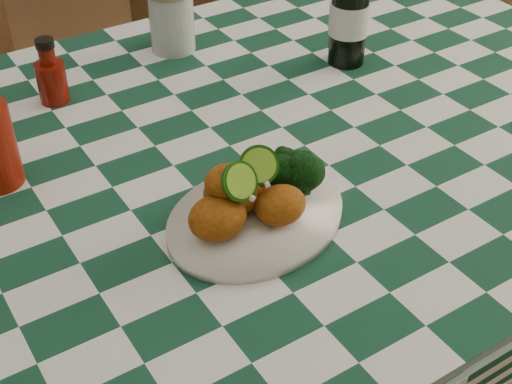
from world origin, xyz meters
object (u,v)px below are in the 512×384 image
ketchup_bottle (50,71)px  wooden_chair_left (0,154)px  beer_bottle (351,0)px  dining_table (234,312)px  plate (256,218)px  mason_jar (172,19)px  fried_chicken_pile (249,188)px  wooden_chair_right (219,79)px

ketchup_bottle → wooden_chair_left: bearing=97.2°
ketchup_bottle → beer_bottle: bearing=-17.0°
dining_table → plate: (-0.07, -0.19, 0.40)m
mason_jar → ketchup_bottle: bearing=-166.0°
fried_chicken_pile → wooden_chair_right: (0.46, 0.89, -0.38)m
wooden_chair_left → wooden_chair_right: wooden_chair_right is taller
ketchup_bottle → wooden_chair_right: bearing=36.3°
dining_table → wooden_chair_right: bearing=61.7°
plate → beer_bottle: (0.41, 0.31, 0.12)m
mason_jar → wooden_chair_right: size_ratio=0.13×
beer_bottle → wooden_chair_right: (0.04, 0.58, -0.44)m
mason_jar → wooden_chair_left: size_ratio=0.14×
dining_table → wooden_chair_right: (0.38, 0.71, 0.08)m
dining_table → ketchup_bottle: (-0.19, 0.29, 0.45)m
beer_bottle → fried_chicken_pile: bearing=-143.0°
plate → fried_chicken_pile: 0.06m
beer_bottle → wooden_chair_left: (-0.58, 0.56, -0.45)m
beer_bottle → wooden_chair_left: size_ratio=0.27×
mason_jar → beer_bottle: (0.26, -0.23, 0.06)m
dining_table → wooden_chair_right: 0.81m
plate → mason_jar: bearing=74.4°
mason_jar → beer_bottle: 0.35m
wooden_chair_left → wooden_chair_right: bearing=-18.9°
dining_table → fried_chicken_pile: 0.50m
plate → wooden_chair_left: bearing=100.9°
plate → fried_chicken_pile: fried_chicken_pile is taller
mason_jar → fried_chicken_pile: bearing=-106.7°
plate → mason_jar: 0.57m
dining_table → plate: bearing=-110.3°
plate → wooden_chair_left: (-0.17, 0.88, -0.34)m
ketchup_bottle → wooden_chair_left: (-0.05, 0.40, -0.39)m
wooden_chair_right → ketchup_bottle: bearing=-123.9°
ketchup_bottle → mason_jar: (0.27, 0.07, 0.00)m
beer_bottle → wooden_chair_left: beer_bottle is taller
dining_table → fried_chicken_pile: fried_chicken_pile is taller
fried_chicken_pile → wooden_chair_left: 0.98m
wooden_chair_right → plate: bearing=-96.9°
fried_chicken_pile → beer_bottle: (0.42, 0.31, 0.06)m
wooden_chair_right → wooden_chair_left: bearing=-158.7°
ketchup_bottle → wooden_chair_right: 0.80m
beer_bottle → wooden_chair_right: size_ratio=0.27×
fried_chicken_pile → mason_jar: bearing=73.3°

